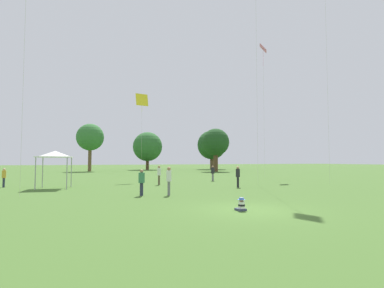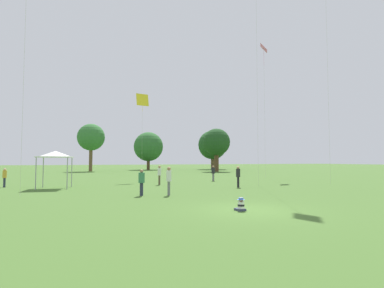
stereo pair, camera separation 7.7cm
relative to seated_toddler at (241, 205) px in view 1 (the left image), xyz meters
name	(u,v)px [view 1 (the left image)]	position (x,y,z in m)	size (l,w,h in m)	color
ground_plane	(249,210)	(0.45, 0.09, -0.26)	(300.00, 300.00, 0.00)	#426628
seated_toddler	(241,205)	(0.00, 0.00, 0.00)	(0.40, 0.49, 0.59)	#383D56
person_standing_0	(4,176)	(-12.29, 16.98, 0.69)	(0.44, 0.44, 1.58)	#282D42
person_standing_1	(238,175)	(5.63, 10.06, 0.78)	(0.46, 0.46, 1.73)	black
person_standing_2	(213,172)	(7.01, 17.83, 0.71)	(0.50, 0.50, 1.64)	slate
person_standing_3	(159,173)	(0.23, 14.82, 0.80)	(0.43, 0.43, 1.74)	brown
person_standing_4	(169,178)	(-1.28, 6.73, 0.84)	(0.33, 0.33, 1.79)	slate
person_standing_5	(142,180)	(-2.94, 7.15, 0.71)	(0.51, 0.51, 1.65)	#282D42
canopy_tent	(55,155)	(-8.38, 14.55, 2.42)	(2.74, 2.74, 2.96)	white
kite_3	(263,52)	(16.10, 21.34, 16.34)	(1.45, 1.56, 17.61)	pink
kite_4	(142,101)	(0.06, 21.89, 8.72)	(1.47, 0.57, 9.80)	yellow
distant_tree_0	(216,142)	(19.32, 42.62, 5.57)	(5.45, 5.45, 8.63)	brown
distant_tree_1	(148,147)	(9.19, 59.22, 5.27)	(7.00, 7.00, 9.04)	brown
distant_tree_2	(212,145)	(25.20, 57.10, 5.86)	(7.30, 7.30, 9.80)	brown
distant_tree_3	(90,137)	(-4.18, 52.82, 6.66)	(5.49, 5.49, 9.73)	brown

